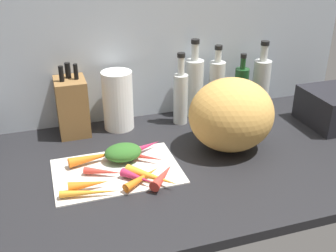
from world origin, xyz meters
The scene contains 22 objects.
ground_plane centered at (0.00, 0.00, -1.50)cm, with size 170.00×80.00×3.00cm, color black.
wall_back centered at (0.00, 38.50, 30.00)cm, with size 170.00×3.00×60.00cm, color #ADB7C1.
cutting_board centered at (-19.47, -1.26, 0.40)cm, with size 39.01×26.19×0.80cm, color beige.
carrot_0 centered at (-10.86, -10.78, 2.39)cm, with size 3.18×3.18×17.27cm, color orange.
carrot_1 centered at (-23.89, -3.04, 1.93)cm, with size 2.26×2.26×12.10cm, color red.
carrot_2 centered at (-29.14, -12.52, 1.85)cm, with size 2.11×2.11×17.22cm, color orange.
carrot_3 centered at (-29.18, -8.98, 2.31)cm, with size 3.03×3.03×11.63cm, color orange.
carrot_4 centered at (-24.91, 5.65, 2.38)cm, with size 3.16×3.16×17.31cm, color orange.
carrot_5 centered at (-7.54, -11.43, 2.42)cm, with size 3.23×3.23×12.79cm, color red.
carrot_6 centered at (-13.45, -10.09, 2.13)cm, with size 2.66×2.66×14.45cm, color orange.
carrot_7 centered at (-14.84, -9.58, 2.14)cm, with size 2.67×2.67×11.30cm, color #B2264C.
carrot_8 centered at (-11.23, 2.42, 2.12)cm, with size 2.64×2.64×16.65cm, color red.
carrot_9 centered at (-9.04, 7.10, 2.28)cm, with size 2.95×2.95×14.44cm, color #B2264C.
carrot_greens_pile centered at (-16.15, 4.26, 3.36)cm, with size 12.08×9.29×5.11cm, color #2D6023.
winter_squash centered at (20.67, 2.32, 12.39)cm, with size 28.90×26.46×24.78cm, color gold.
knife_block centered at (-28.86, 30.25, 10.64)cm, with size 10.75×12.91×26.32cm.
paper_towel_roll centered at (-12.24, 29.50, 11.05)cm, with size 11.19×11.19×22.10cm, color white.
bottle_0 centered at (11.34, 26.52, 10.95)cm, with size 5.50×5.50×27.78cm.
bottle_1 centered at (18.98, 32.24, 12.13)cm, with size 7.32×7.32×30.79cm.
bottle_2 centered at (28.00, 30.66, 11.52)cm, with size 6.31×6.31×28.14cm.
bottle_3 centered at (37.86, 28.55, 9.82)cm, with size 5.61×5.61×24.52cm.
bottle_4 centered at (47.44, 29.60, 11.20)cm, with size 7.07×7.07×28.49cm.
Camera 1 is at (-37.68, -109.30, 69.07)cm, focal length 43.75 mm.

